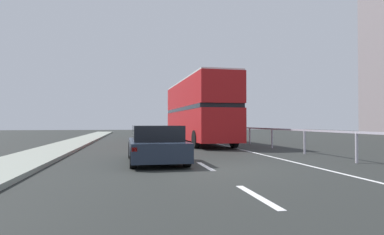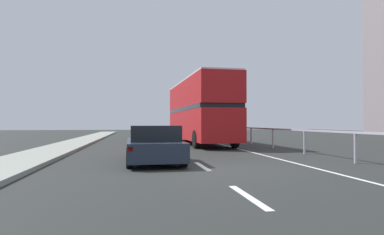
# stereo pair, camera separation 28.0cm
# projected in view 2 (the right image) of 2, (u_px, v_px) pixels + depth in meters

# --- Properties ---
(ground_plane) EXTENTS (75.06, 120.00, 0.10)m
(ground_plane) POSITION_uv_depth(u_px,v_px,m) (205.00, 170.00, 10.27)
(ground_plane) COLOR #262927
(lane_paint_markings) EXTENTS (3.50, 46.00, 0.01)m
(lane_paint_markings) POSITION_uv_depth(u_px,v_px,m) (211.00, 148.00, 18.75)
(lane_paint_markings) COLOR silver
(lane_paint_markings) RESTS_ON ground
(bridge_side_railing) EXTENTS (0.10, 42.00, 1.11)m
(bridge_side_railing) POSITION_uv_depth(u_px,v_px,m) (261.00, 131.00, 20.05)
(bridge_side_railing) COLOR #AFA9B8
(bridge_side_railing) RESTS_ON ground
(double_decker_bus_red) EXTENTS (2.86, 11.40, 4.25)m
(double_decker_bus_red) POSITION_uv_depth(u_px,v_px,m) (199.00, 110.00, 22.40)
(double_decker_bus_red) COLOR #AE1517
(double_decker_bus_red) RESTS_ON ground
(hatchback_car_near) EXTENTS (1.96, 4.45, 1.31)m
(hatchback_car_near) POSITION_uv_depth(u_px,v_px,m) (154.00, 144.00, 11.78)
(hatchback_car_near) COLOR #202939
(hatchback_car_near) RESTS_ON ground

